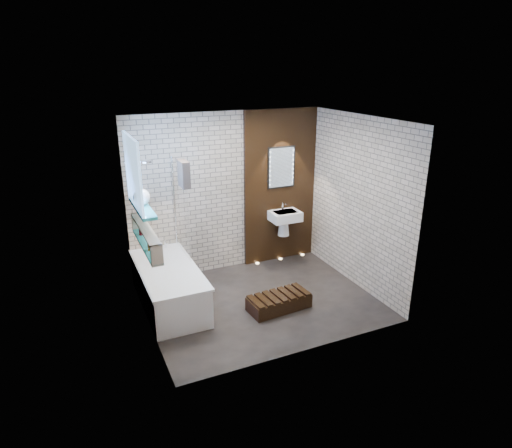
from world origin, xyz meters
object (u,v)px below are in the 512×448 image
washbasin (285,219)px  bathtub (169,286)px  led_mirror (281,167)px  bath_screen (181,208)px  walnut_step (279,302)px

washbasin → bathtub: bearing=-164.0°
bathtub → led_mirror: 2.68m
bathtub → led_mirror: bearing=19.8°
bathtub → bath_screen: (0.35, 0.44, 0.99)m
washbasin → walnut_step: (-0.80, -1.37, -0.69)m
led_mirror → walnut_step: 2.32m
bathtub → led_mirror: (2.17, 0.78, 1.36)m
bathtub → bath_screen: bearing=51.1°
bath_screen → washbasin: bath_screen is taller
led_mirror → walnut_step: bearing=-117.5°
bathtub → washbasin: bearing=16.0°
led_mirror → walnut_step: (-0.80, -1.53, -1.55)m
walnut_step → bath_screen: bearing=130.7°
walnut_step → washbasin: bearing=59.9°
bath_screen → led_mirror: size_ratio=2.00×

